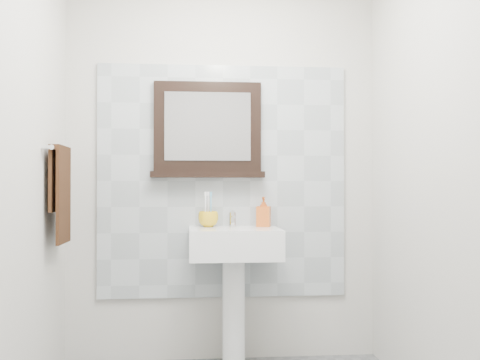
% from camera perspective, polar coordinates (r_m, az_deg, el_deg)
% --- Properties ---
extents(back_wall, '(2.00, 0.01, 2.50)m').
position_cam_1_polar(back_wall, '(3.65, -1.77, 1.47)').
color(back_wall, beige).
rests_on(back_wall, ground).
extents(front_wall, '(2.00, 0.01, 2.50)m').
position_cam_1_polar(front_wall, '(1.46, 3.41, 4.69)').
color(front_wall, beige).
rests_on(front_wall, ground).
extents(left_wall, '(0.01, 2.20, 2.50)m').
position_cam_1_polar(left_wall, '(2.66, -22.30, 2.32)').
color(left_wall, beige).
rests_on(left_wall, ground).
extents(right_wall, '(0.01, 2.20, 2.50)m').
position_cam_1_polar(right_wall, '(2.82, 20.41, 2.14)').
color(right_wall, beige).
rests_on(right_wall, ground).
extents(splashback, '(1.60, 0.02, 1.50)m').
position_cam_1_polar(splashback, '(3.63, -1.76, -0.10)').
color(splashback, '#A1AAAF').
rests_on(splashback, back_wall).
extents(pedestal_sink, '(0.55, 0.44, 0.96)m').
position_cam_1_polar(pedestal_sink, '(3.45, -0.58, -7.95)').
color(pedestal_sink, white).
rests_on(pedestal_sink, ground).
extents(toothbrush_cup, '(0.13, 0.13, 0.10)m').
position_cam_1_polar(toothbrush_cup, '(3.53, -3.24, -3.99)').
color(toothbrush_cup, gold).
rests_on(toothbrush_cup, pedestal_sink).
extents(toothbrushes, '(0.05, 0.04, 0.21)m').
position_cam_1_polar(toothbrushes, '(3.53, -3.25, -2.79)').
color(toothbrushes, white).
rests_on(toothbrushes, toothbrush_cup).
extents(soap_dispenser, '(0.11, 0.11, 0.19)m').
position_cam_1_polar(soap_dispenser, '(3.56, 2.42, -3.23)').
color(soap_dispenser, '#B93215').
rests_on(soap_dispenser, pedestal_sink).
extents(framed_mirror, '(0.73, 0.11, 0.61)m').
position_cam_1_polar(framed_mirror, '(3.62, -3.31, 4.88)').
color(framed_mirror, black).
rests_on(framed_mirror, back_wall).
extents(towel_bar, '(0.07, 0.40, 0.03)m').
position_cam_1_polar(towel_bar, '(3.33, -17.87, 2.97)').
color(towel_bar, silver).
rests_on(towel_bar, left_wall).
extents(hand_towel, '(0.06, 0.30, 0.55)m').
position_cam_1_polar(hand_towel, '(3.32, -17.76, -0.65)').
color(hand_towel, black).
rests_on(hand_towel, towel_bar).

